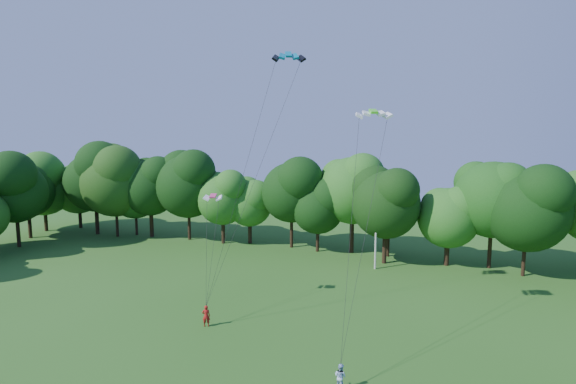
% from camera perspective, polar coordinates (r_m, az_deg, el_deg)
% --- Properties ---
extents(utility_pole, '(1.77, 0.30, 8.86)m').
position_cam_1_polar(utility_pole, '(50.61, 11.11, -4.64)').
color(utility_pole, '#B8B7AF').
rests_on(utility_pole, ground).
extents(kite_flyer_left, '(0.74, 0.63, 1.71)m').
position_cam_1_polar(kite_flyer_left, '(36.99, -10.36, -15.21)').
color(kite_flyer_left, '#AD1916').
rests_on(kite_flyer_left, ground).
extents(kite_flyer_right, '(0.94, 0.86, 1.57)m').
position_cam_1_polar(kite_flyer_right, '(28.83, 6.66, -22.23)').
color(kite_flyer_right, '#B4CEFA').
rests_on(kite_flyer_right, ground).
extents(kite_teal, '(2.76, 2.00, 0.64)m').
position_cam_1_polar(kite_teal, '(37.54, 0.06, 17.06)').
color(kite_teal, '#046F90').
rests_on(kite_teal, ground).
extents(kite_green, '(2.79, 1.89, 0.42)m').
position_cam_1_polar(kite_green, '(33.61, 10.80, 10.04)').
color(kite_green, '#4BE822').
rests_on(kite_green, ground).
extents(kite_pink, '(1.73, 1.15, 0.33)m').
position_cam_1_polar(kite_pink, '(38.87, -9.51, -0.48)').
color(kite_pink, '#CE3975').
rests_on(kite_pink, ground).
extents(tree_back_west, '(10.60, 10.60, 15.42)m').
position_cam_1_polar(tree_back_west, '(69.30, -21.18, 2.51)').
color(tree_back_west, '#352115').
rests_on(tree_back_west, ground).
extents(tree_back_center, '(8.58, 8.58, 12.48)m').
position_cam_1_polar(tree_back_center, '(52.49, 12.33, -0.63)').
color(tree_back_center, black).
rests_on(tree_back_center, ground).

